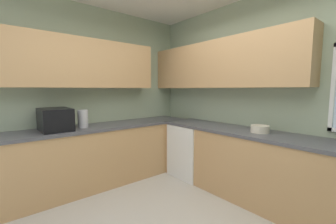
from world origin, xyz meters
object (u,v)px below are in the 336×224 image
(dishwasher, at_px, (192,150))
(microwave, at_px, (55,119))
(bowl, at_px, (260,129))
(kettle, at_px, (83,119))

(dishwasher, relative_size, microwave, 1.76)
(bowl, bearing_deg, dishwasher, -178.48)
(dishwasher, xyz_separation_m, microwave, (-0.66, -1.90, 0.61))
(dishwasher, height_order, kettle, kettle)
(dishwasher, height_order, bowl, bowl)
(microwave, height_order, bowl, microwave)
(bowl, bearing_deg, kettle, -138.21)
(dishwasher, distance_m, kettle, 1.78)
(microwave, relative_size, bowl, 2.18)
(microwave, xyz_separation_m, bowl, (1.79, 1.93, -0.10))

